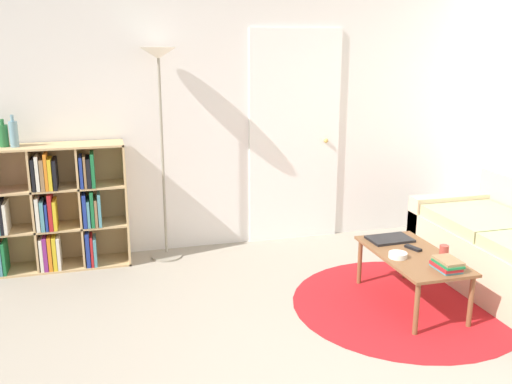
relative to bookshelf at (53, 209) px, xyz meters
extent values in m
cube|color=silver|center=(1.67, 0.21, 0.76)|extent=(7.75, 0.05, 2.60)
cube|color=white|center=(2.28, 0.18, 0.50)|extent=(0.92, 0.02, 2.06)
sphere|color=tan|center=(2.60, 0.15, 0.45)|extent=(0.04, 0.04, 0.04)
cylinder|color=#B2191E|center=(2.61, -1.50, -0.53)|extent=(1.72, 1.72, 0.01)
cube|color=tan|center=(0.62, 0.00, 0.01)|extent=(0.02, 0.34, 1.10)
cube|color=tan|center=(0.04, 0.00, 0.55)|extent=(1.18, 0.34, 0.02)
cube|color=tan|center=(0.04, 0.00, -0.53)|extent=(1.18, 0.34, 0.02)
cube|color=tan|center=(0.04, 0.16, 0.01)|extent=(1.18, 0.02, 1.10)
cube|color=tan|center=(-0.15, 0.00, 0.01)|extent=(0.02, 0.32, 1.06)
cube|color=tan|center=(0.23, 0.00, 0.01)|extent=(0.02, 0.32, 1.06)
cube|color=tan|center=(0.04, 0.00, -0.17)|extent=(1.14, 0.32, 0.02)
cube|color=tan|center=(0.04, 0.00, 0.19)|extent=(1.14, 0.32, 0.02)
cube|color=teal|center=(-0.44, -0.07, -0.40)|extent=(0.02, 0.19, 0.24)
cube|color=#196B38|center=(-0.41, -0.05, -0.38)|extent=(0.02, 0.24, 0.28)
cube|color=silver|center=(-0.11, -0.03, -0.37)|extent=(0.03, 0.27, 0.29)
cube|color=#7F287A|center=(-0.08, -0.07, -0.37)|extent=(0.03, 0.19, 0.30)
cube|color=orange|center=(-0.04, -0.06, -0.37)|extent=(0.03, 0.22, 0.30)
cube|color=gold|center=(-0.01, -0.07, -0.37)|extent=(0.03, 0.20, 0.30)
cube|color=silver|center=(0.03, -0.06, -0.37)|extent=(0.03, 0.21, 0.29)
cube|color=navy|center=(0.27, -0.06, -0.36)|extent=(0.03, 0.22, 0.31)
cube|color=#B21E23|center=(0.30, -0.07, -0.38)|extent=(0.02, 0.20, 0.27)
cube|color=teal|center=(0.33, -0.07, -0.39)|extent=(0.02, 0.19, 0.26)
cube|color=teal|center=(-0.42, -0.05, -0.01)|extent=(0.02, 0.22, 0.28)
cube|color=black|center=(-0.40, -0.06, -0.01)|extent=(0.02, 0.20, 0.29)
cube|color=silver|center=(-0.37, -0.05, -0.03)|extent=(0.03, 0.24, 0.26)
cube|color=silver|center=(-0.11, -0.04, -0.01)|extent=(0.03, 0.26, 0.29)
cube|color=teal|center=(-0.08, -0.06, -0.03)|extent=(0.03, 0.21, 0.26)
cube|color=navy|center=(-0.04, -0.04, -0.04)|extent=(0.02, 0.26, 0.24)
cube|color=#B21E23|center=(-0.01, -0.03, 0.00)|extent=(0.03, 0.27, 0.31)
cube|color=gold|center=(0.02, -0.06, -0.03)|extent=(0.03, 0.21, 0.26)
cube|color=navy|center=(0.27, -0.05, -0.01)|extent=(0.03, 0.22, 0.29)
cube|color=teal|center=(0.30, -0.04, -0.04)|extent=(0.02, 0.26, 0.24)
cube|color=#196B38|center=(0.33, -0.04, 0.00)|extent=(0.03, 0.25, 0.31)
cube|color=olive|center=(0.36, -0.04, -0.04)|extent=(0.02, 0.25, 0.24)
cube|color=teal|center=(0.39, -0.05, -0.01)|extent=(0.03, 0.23, 0.29)
cube|color=black|center=(-0.12, -0.07, 0.33)|extent=(0.03, 0.19, 0.27)
cube|color=silver|center=(-0.08, -0.06, 0.34)|extent=(0.03, 0.21, 0.29)
cube|color=olive|center=(-0.05, -0.03, 0.33)|extent=(0.03, 0.26, 0.26)
cube|color=orange|center=(-0.01, -0.06, 0.35)|extent=(0.03, 0.21, 0.31)
cube|color=gold|center=(0.02, -0.07, 0.33)|extent=(0.03, 0.20, 0.27)
cube|color=black|center=(0.05, -0.04, 0.32)|extent=(0.03, 0.26, 0.25)
cube|color=navy|center=(0.27, -0.05, 0.33)|extent=(0.03, 0.23, 0.27)
cube|color=olive|center=(0.30, -0.05, 0.33)|extent=(0.02, 0.22, 0.27)
cube|color=black|center=(0.33, -0.04, 0.32)|extent=(0.03, 0.25, 0.25)
cube|color=#196B38|center=(0.36, -0.05, 0.34)|extent=(0.03, 0.23, 0.29)
cylinder|color=gray|center=(0.97, -0.03, -0.53)|extent=(0.28, 0.28, 0.01)
cylinder|color=gray|center=(0.97, -0.03, 0.41)|extent=(0.02, 0.02, 1.80)
cone|color=white|center=(0.97, -0.03, 1.31)|extent=(0.32, 0.32, 0.10)
cube|color=#CCB793|center=(3.57, -0.66, -0.25)|extent=(0.90, 0.16, 0.58)
cube|color=#B3BA82|center=(3.49, -1.14, -0.05)|extent=(0.70, 0.77, 0.10)
cube|color=brown|center=(2.64, -1.49, -0.14)|extent=(0.50, 0.96, 0.02)
cylinder|color=brown|center=(2.43, -1.93, -0.35)|extent=(0.04, 0.04, 0.38)
cylinder|color=brown|center=(2.43, -1.05, -0.35)|extent=(0.04, 0.04, 0.38)
cylinder|color=brown|center=(2.85, -1.93, -0.35)|extent=(0.04, 0.04, 0.38)
cylinder|color=brown|center=(2.85, -1.05, -0.35)|extent=(0.04, 0.04, 0.38)
cube|color=black|center=(2.62, -1.17, -0.12)|extent=(0.35, 0.24, 0.02)
cylinder|color=silver|center=(2.50, -1.53, -0.11)|extent=(0.14, 0.14, 0.04)
cube|color=teal|center=(2.71, -1.82, -0.12)|extent=(0.14, 0.21, 0.02)
cube|color=#B21E23|center=(2.70, -1.83, -0.10)|extent=(0.14, 0.21, 0.02)
cube|color=#196B38|center=(2.71, -1.84, -0.08)|extent=(0.14, 0.21, 0.02)
cube|color=olive|center=(2.72, -1.82, -0.07)|extent=(0.14, 0.21, 0.02)
cylinder|color=#A33D33|center=(2.83, -1.60, -0.09)|extent=(0.07, 0.07, 0.09)
cube|color=black|center=(2.70, -1.41, -0.12)|extent=(0.09, 0.15, 0.02)
cylinder|color=#236633|center=(-0.33, 0.02, 0.65)|extent=(0.08, 0.08, 0.18)
cylinder|color=#236633|center=(-0.33, 0.02, 0.77)|extent=(0.03, 0.03, 0.05)
cylinder|color=#6B93A3|center=(-0.24, -0.02, 0.67)|extent=(0.07, 0.07, 0.21)
cylinder|color=#6B93A3|center=(-0.24, -0.02, 0.80)|extent=(0.03, 0.03, 0.05)
camera|label=1|loc=(0.45, -5.04, 1.41)|focal=40.00mm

